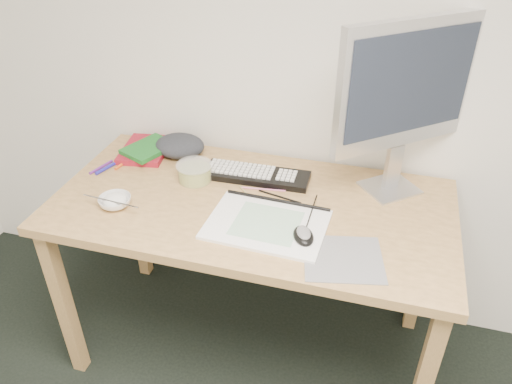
# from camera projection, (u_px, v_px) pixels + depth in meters

# --- Properties ---
(desk) EXTENTS (1.40, 0.70, 0.75)m
(desk) POSITION_uv_depth(u_px,v_px,m) (252.00, 221.00, 1.80)
(desk) COLOR tan
(desk) RESTS_ON ground
(mousepad) EXTENTS (0.28, 0.26, 0.00)m
(mousepad) POSITION_uv_depth(u_px,v_px,m) (343.00, 259.00, 1.50)
(mousepad) COLOR slate
(mousepad) RESTS_ON desk
(sketchpad) EXTENTS (0.40, 0.29, 0.01)m
(sketchpad) POSITION_uv_depth(u_px,v_px,m) (267.00, 224.00, 1.64)
(sketchpad) COLOR white
(sketchpad) RESTS_ON desk
(keyboard) EXTENTS (0.40, 0.14, 0.02)m
(keyboard) POSITION_uv_depth(u_px,v_px,m) (257.00, 175.00, 1.88)
(keyboard) COLOR black
(keyboard) RESTS_ON desk
(monitor) EXTENTS (0.42, 0.37, 0.61)m
(monitor) POSITION_uv_depth(u_px,v_px,m) (407.00, 90.00, 1.61)
(monitor) COLOR silver
(monitor) RESTS_ON desk
(mouse) EXTENTS (0.10, 0.12, 0.03)m
(mouse) POSITION_uv_depth(u_px,v_px,m) (304.00, 233.00, 1.56)
(mouse) COLOR black
(mouse) RESTS_ON sketchpad
(rice_bowl) EXTENTS (0.14, 0.14, 0.03)m
(rice_bowl) POSITION_uv_depth(u_px,v_px,m) (115.00, 202.00, 1.72)
(rice_bowl) COLOR white
(rice_bowl) RESTS_ON desk
(chopsticks) EXTENTS (0.21, 0.03, 0.02)m
(chopsticks) POSITION_uv_depth(u_px,v_px,m) (111.00, 201.00, 1.69)
(chopsticks) COLOR silver
(chopsticks) RESTS_ON rice_bowl
(fruit_tub) EXTENTS (0.15, 0.15, 0.07)m
(fruit_tub) POSITION_uv_depth(u_px,v_px,m) (195.00, 172.00, 1.86)
(fruit_tub) COLOR gold
(fruit_tub) RESTS_ON desk
(book_red) EXTENTS (0.21, 0.26, 0.02)m
(book_red) POSITION_uv_depth(u_px,v_px,m) (145.00, 150.00, 2.05)
(book_red) COLOR maroon
(book_red) RESTS_ON desk
(book_green) EXTENTS (0.21, 0.24, 0.02)m
(book_green) POSITION_uv_depth(u_px,v_px,m) (149.00, 148.00, 2.02)
(book_green) COLOR #196421
(book_green) RESTS_ON book_red
(cloth_lump) EXTENTS (0.19, 0.17, 0.07)m
(cloth_lump) POSITION_uv_depth(u_px,v_px,m) (180.00, 146.00, 2.03)
(cloth_lump) COLOR #2A2E32
(cloth_lump) RESTS_ON desk
(pencil_pink) EXTENTS (0.16, 0.03, 0.01)m
(pencil_pink) POSITION_uv_depth(u_px,v_px,m) (263.00, 189.00, 1.82)
(pencil_pink) COLOR pink
(pencil_pink) RESTS_ON desk
(pencil_tan) EXTENTS (0.12, 0.12, 0.01)m
(pencil_tan) POSITION_uv_depth(u_px,v_px,m) (249.00, 197.00, 1.78)
(pencil_tan) COLOR tan
(pencil_tan) RESTS_ON desk
(pencil_black) EXTENTS (0.16, 0.04, 0.01)m
(pencil_black) POSITION_uv_depth(u_px,v_px,m) (280.00, 197.00, 1.78)
(pencil_black) COLOR black
(pencil_black) RESTS_ON desk
(marker_blue) EXTENTS (0.06, 0.14, 0.01)m
(marker_blue) POSITION_uv_depth(u_px,v_px,m) (110.00, 166.00, 1.95)
(marker_blue) COLOR #221EA5
(marker_blue) RESTS_ON desk
(marker_orange) EXTENTS (0.03, 0.12, 0.01)m
(marker_orange) POSITION_uv_depth(u_px,v_px,m) (125.00, 162.00, 1.98)
(marker_orange) COLOR #E9571B
(marker_orange) RESTS_ON desk
(marker_purple) EXTENTS (0.04, 0.11, 0.01)m
(marker_purple) POSITION_uv_depth(u_px,v_px,m) (101.00, 167.00, 1.94)
(marker_purple) COLOR #672487
(marker_purple) RESTS_ON desk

